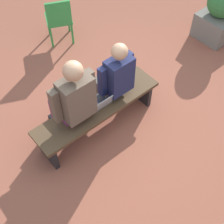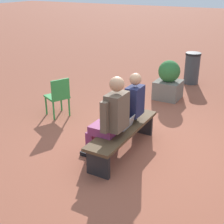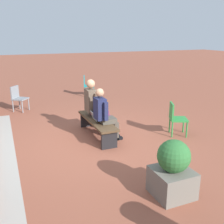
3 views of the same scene
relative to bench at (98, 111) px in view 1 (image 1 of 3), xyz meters
name	(u,v)px [view 1 (image 1 of 3)]	position (x,y,z in m)	size (l,w,h in m)	color
ground_plane	(123,124)	(-0.28, 0.19, -0.35)	(60.00, 60.00, 0.00)	brown
bench	(98,111)	(0.00, 0.00, 0.00)	(1.80, 0.44, 0.45)	#4C3823
person_student	(114,78)	(-0.33, -0.06, 0.34)	(0.51, 0.65, 1.30)	#4C473D
person_adult	(72,100)	(0.31, -0.07, 0.39)	(0.58, 0.73, 1.41)	#7F2D5B
laptop	(99,103)	(-0.02, 0.01, 0.15)	(0.32, 0.29, 0.21)	#9EA0A5
plastic_chair_foreground	(59,18)	(-0.67, -1.87, 0.13)	(0.56, 0.56, 0.84)	#2D893D
planter	(219,15)	(-2.83, -0.24, 0.08)	(0.60, 0.60, 0.94)	#6B665B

